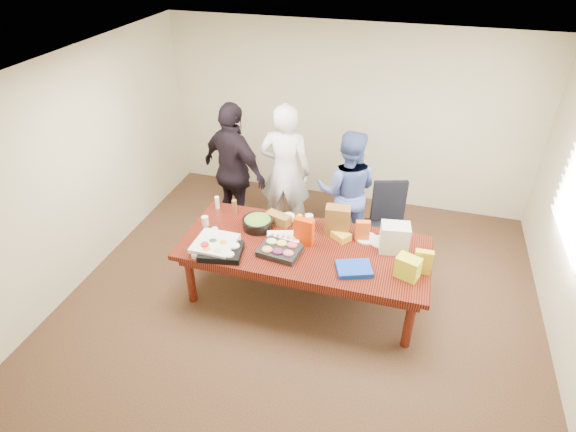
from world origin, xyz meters
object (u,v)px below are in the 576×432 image
(person_center, at_px, (285,172))
(person_right, at_px, (347,191))
(salad_bowl, at_px, (258,223))
(office_chair, at_px, (385,227))
(conference_table, at_px, (304,271))
(sheet_cake, at_px, (283,239))

(person_center, height_order, person_right, person_center)
(salad_bowl, bearing_deg, person_center, 88.19)
(person_right, bearing_deg, person_center, -9.30)
(office_chair, bearing_deg, person_center, 152.36)
(office_chair, distance_m, person_center, 1.51)
(conference_table, xyz_separation_m, sheet_cake, (-0.26, 0.01, 0.41))
(person_center, height_order, salad_bowl, person_center)
(person_center, bearing_deg, person_right, 171.07)
(conference_table, distance_m, sheet_cake, 0.48)
(person_right, xyz_separation_m, sheet_cake, (-0.52, -1.18, -0.06))
(sheet_cake, bearing_deg, office_chair, 25.27)
(office_chair, bearing_deg, person_right, 143.02)
(sheet_cake, bearing_deg, person_center, 88.31)
(conference_table, xyz_separation_m, person_center, (-0.59, 1.24, 0.59))
(person_center, relative_size, salad_bowl, 5.27)
(sheet_cake, relative_size, salad_bowl, 0.99)
(conference_table, relative_size, office_chair, 2.71)
(office_chair, relative_size, person_right, 0.61)
(office_chair, xyz_separation_m, person_center, (-1.41, 0.26, 0.45))
(office_chair, height_order, salad_bowl, office_chair)
(conference_table, bearing_deg, person_right, 77.19)
(conference_table, bearing_deg, salad_bowl, 162.64)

